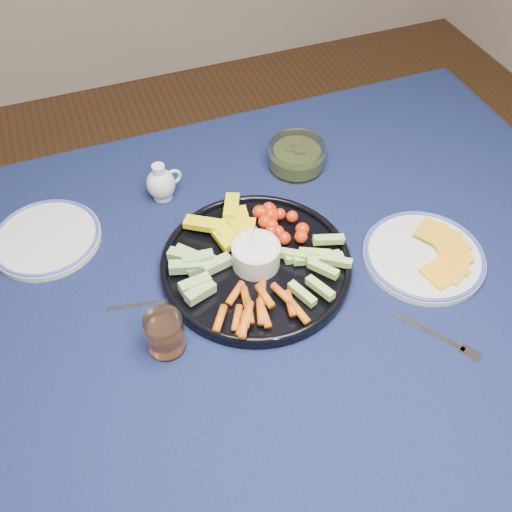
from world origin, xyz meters
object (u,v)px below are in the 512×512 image
object	(u,v)px
dining_table	(226,321)
crudite_platter	(255,262)
side_plate_extra	(46,238)
juice_tumbler	(165,335)
cheese_plate	(424,254)
creamer_pitcher	(161,183)
pickle_bowl	(297,157)

from	to	relation	value
dining_table	crudite_platter	xyz separation A→B (m)	(0.08, 0.04, 0.11)
side_plate_extra	juice_tumbler	bearing A→B (deg)	-63.37
juice_tumbler	cheese_plate	bearing A→B (deg)	1.75
side_plate_extra	dining_table	bearing A→B (deg)	-41.33
crudite_platter	creamer_pitcher	bearing A→B (deg)	113.28
crudite_platter	pickle_bowl	xyz separation A→B (m)	(0.20, 0.26, 0.01)
dining_table	crudite_platter	distance (m)	0.14
dining_table	cheese_plate	size ratio (longest dim) A/B	6.98
creamer_pitcher	juice_tumbler	bearing A→B (deg)	-103.58
crudite_platter	pickle_bowl	distance (m)	0.32
cheese_plate	juice_tumbler	bearing A→B (deg)	-178.25
pickle_bowl	cheese_plate	size ratio (longest dim) A/B	0.53
creamer_pitcher	side_plate_extra	world-z (taller)	creamer_pitcher
crudite_platter	side_plate_extra	world-z (taller)	crudite_platter
creamer_pitcher	side_plate_extra	size ratio (longest dim) A/B	0.40
dining_table	side_plate_extra	bearing A→B (deg)	138.67
pickle_bowl	dining_table	bearing A→B (deg)	-133.16
crudite_platter	cheese_plate	world-z (taller)	crudite_platter
pickle_bowl	juice_tumbler	xyz separation A→B (m)	(-0.40, -0.36, 0.01)
dining_table	creamer_pitcher	xyz separation A→B (m)	(-0.04, 0.30, 0.13)
dining_table	side_plate_extra	distance (m)	0.40
cheese_plate	crudite_platter	bearing A→B (deg)	163.98
dining_table	side_plate_extra	size ratio (longest dim) A/B	7.65
creamer_pitcher	juice_tumbler	size ratio (longest dim) A/B	1.10
creamer_pitcher	pickle_bowl	size ratio (longest dim) A/B	0.68
crudite_platter	cheese_plate	xyz separation A→B (m)	(0.32, -0.09, -0.01)
creamer_pitcher	pickle_bowl	distance (m)	0.31
pickle_bowl	crudite_platter	bearing A→B (deg)	-127.80
crudite_platter	side_plate_extra	bearing A→B (deg)	149.22
side_plate_extra	creamer_pitcher	bearing A→B (deg)	10.13
dining_table	juice_tumbler	xyz separation A→B (m)	(-0.13, -0.07, 0.12)
dining_table	creamer_pitcher	bearing A→B (deg)	97.10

